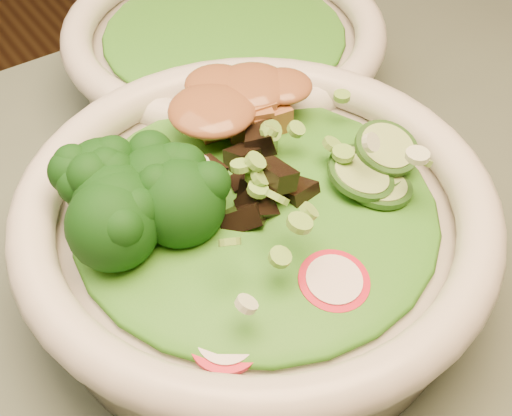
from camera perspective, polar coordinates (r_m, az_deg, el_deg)
dining_table at (r=0.61m, az=13.17°, el=-10.90°), size 1.20×0.80×0.75m
salad_bowl at (r=0.46m, az=0.00°, el=-1.87°), size 0.30×0.30×0.08m
side_bowl at (r=0.63m, az=-2.49°, el=12.46°), size 0.27×0.27×0.07m
lettuce_bed at (r=0.44m, az=0.00°, el=0.09°), size 0.23×0.23×0.03m
side_lettuce at (r=0.62m, az=-2.55°, el=14.00°), size 0.18×0.18×0.02m
broccoli_florets at (r=0.42m, az=-9.21°, el=-0.05°), size 0.11×0.10×0.05m
radish_slices at (r=0.39m, az=3.18°, el=-6.84°), size 0.13×0.07×0.02m
cucumber_slices at (r=0.45m, az=9.11°, el=2.87°), size 0.10×0.10×0.04m
mushroom_heap at (r=0.44m, az=-0.44°, el=2.82°), size 0.10×0.10×0.05m
tofu_cubes at (r=0.49m, az=-1.87°, el=7.12°), size 0.12×0.09×0.04m
peanut_sauce at (r=0.48m, az=-1.91°, el=8.50°), size 0.08×0.06×0.02m
scallion_garnish at (r=0.43m, az=0.00°, el=2.72°), size 0.22×0.22×0.03m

